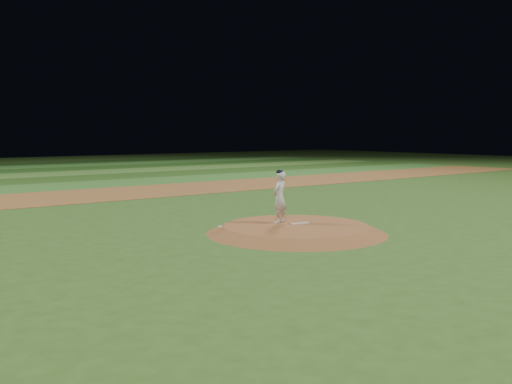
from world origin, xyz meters
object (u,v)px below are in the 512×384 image
rosin_bag (220,227)px  pitcher_on_mound (280,197)px  pitchers_mound (296,229)px  pitching_rubber (300,223)px

rosin_bag → pitcher_on_mound: size_ratio=0.08×
rosin_bag → pitcher_on_mound: pitcher_on_mound is taller
pitchers_mound → rosin_bag: size_ratio=42.32×
rosin_bag → pitcher_on_mound: bearing=-10.8°
pitchers_mound → rosin_bag: 2.36m
pitchers_mound → pitcher_on_mound: size_ratio=3.28×
pitching_rubber → rosin_bag: bearing=171.4°
pitching_rubber → rosin_bag: size_ratio=4.61×
rosin_bag → pitcher_on_mound: 2.17m
pitchers_mound → pitching_rubber: size_ratio=9.18×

